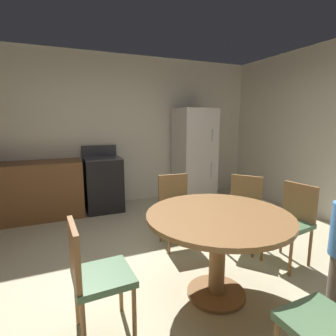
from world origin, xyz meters
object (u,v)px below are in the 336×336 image
object	(u,v)px
refrigerator	(194,155)
chair_west	(93,272)
dining_table	(218,231)
oven_range	(103,183)
chair_north	(176,205)
chair_northeast	(244,207)
chair_east	(292,218)

from	to	relation	value
refrigerator	chair_west	distance (m)	3.57
chair_west	refrigerator	bearing A→B (deg)	47.32
chair_west	dining_table	bearing A→B (deg)	0.00
refrigerator	dining_table	world-z (taller)	refrigerator
oven_range	chair_west	xyz separation A→B (m)	(-0.54, -2.77, 0.03)
chair_north	chair_northeast	bearing A→B (deg)	67.11
chair_northeast	chair_north	distance (m)	0.82
refrigerator	chair_east	world-z (taller)	refrigerator
chair_north	dining_table	bearing A→B (deg)	-0.00
dining_table	chair_west	bearing A→B (deg)	-177.38
refrigerator	chair_north	world-z (taller)	refrigerator
refrigerator	chair_west	bearing A→B (deg)	-130.06
chair_east	chair_northeast	bearing A→B (deg)	-74.65
oven_range	chair_north	xyz separation A→B (m)	(0.61, -1.67, 0.03)
chair_northeast	chair_east	distance (m)	0.56
chair_northeast	chair_east	xyz separation A→B (m)	(0.23, -0.51, 0.00)
oven_range	chair_northeast	distance (m)	2.45
refrigerator	chair_northeast	bearing A→B (deg)	-101.52
dining_table	chair_east	xyz separation A→B (m)	(1.05, 0.16, -0.10)
chair_north	chair_east	distance (m)	1.31
oven_range	chair_east	world-z (taller)	oven_range
dining_table	chair_northeast	bearing A→B (deg)	39.32
chair_north	chair_east	xyz separation A→B (m)	(0.96, -0.90, 0.00)
dining_table	oven_range	bearing A→B (deg)	100.80
dining_table	chair_north	xyz separation A→B (m)	(0.09, 1.06, -0.10)
refrigerator	chair_west	world-z (taller)	refrigerator
chair_northeast	chair_north	world-z (taller)	same
oven_range	chair_west	world-z (taller)	oven_range
refrigerator	chair_east	distance (m)	2.54
chair_west	chair_east	xyz separation A→B (m)	(2.11, 0.21, 0.00)
dining_table	chair_northeast	distance (m)	1.06
refrigerator	dining_table	bearing A→B (deg)	-114.68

